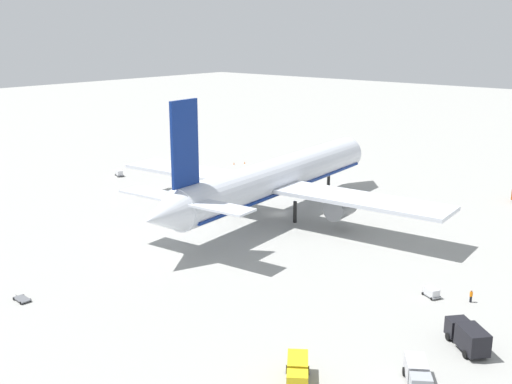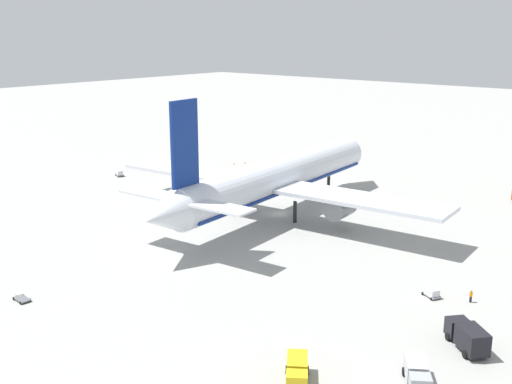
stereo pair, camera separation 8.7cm
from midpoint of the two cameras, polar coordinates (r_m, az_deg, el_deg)
name	(u,v)px [view 2 (the right image)]	position (r m, az deg, el deg)	size (l,w,h in m)	color
ground_plane	(279,214)	(123.28, 2.10, -2.03)	(600.00, 600.00, 0.00)	#9E9E99
airliner	(276,178)	(120.29, 1.86, 1.26)	(71.68, 70.63, 25.03)	silver
service_truck_0	(468,336)	(76.52, 18.90, -12.40)	(6.04, 6.54, 3.02)	black
service_truck_1	(297,371)	(66.72, 3.83, -16.09)	(5.96, 5.15, 2.37)	yellow
service_truck_4	(417,374)	(68.24, 14.61, -15.83)	(6.02, 5.06, 2.32)	#999EA5
baggage_cart_0	(119,173)	(158.47, -12.43, 1.73)	(2.40, 3.54, 1.50)	#595B60
baggage_cart_1	(431,292)	(89.20, 15.83, -8.83)	(2.42, 3.09, 1.29)	gray
baggage_cart_2	(22,299)	(90.62, -20.68, -9.17)	(1.67, 3.27, 0.40)	#595B60
ground_worker_1	(471,296)	(89.08, 19.15, -9.02)	(0.51, 0.51, 1.71)	black
traffic_cone_0	(245,163)	(169.34, -1.02, 2.71)	(0.36, 0.36, 0.55)	orange
traffic_cone_1	(234,163)	(168.44, -2.01, 2.64)	(0.36, 0.36, 0.55)	orange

